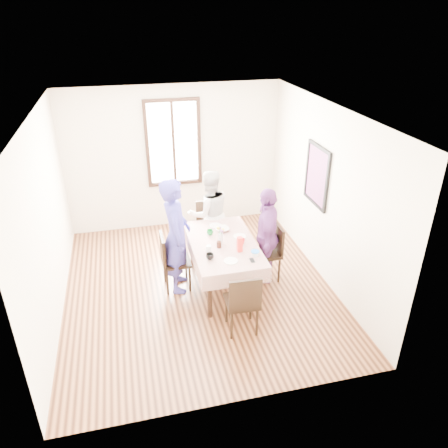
# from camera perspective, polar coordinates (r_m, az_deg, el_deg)

# --- Properties ---
(ground) EXTENTS (4.50, 4.50, 0.00)m
(ground) POSITION_cam_1_polar(r_m,az_deg,el_deg) (6.78, -3.45, -8.23)
(ground) COLOR #32180D
(ground) RESTS_ON ground
(back_wall) EXTENTS (4.00, 0.00, 4.00)m
(back_wall) POSITION_cam_1_polar(r_m,az_deg,el_deg) (8.17, -6.65, 8.64)
(back_wall) COLOR #EEE0C5
(back_wall) RESTS_ON ground
(right_wall) EXTENTS (0.00, 4.50, 4.50)m
(right_wall) POSITION_cam_1_polar(r_m,az_deg,el_deg) (6.70, 13.32, 3.81)
(right_wall) COLOR #EEE0C5
(right_wall) RESTS_ON ground
(window_frame) EXTENTS (1.02, 0.06, 1.62)m
(window_frame) POSITION_cam_1_polar(r_m,az_deg,el_deg) (8.07, -6.74, 10.62)
(window_frame) COLOR black
(window_frame) RESTS_ON back_wall
(window_pane) EXTENTS (0.90, 0.02, 1.50)m
(window_pane) POSITION_cam_1_polar(r_m,az_deg,el_deg) (8.08, -6.75, 10.64)
(window_pane) COLOR white
(window_pane) RESTS_ON back_wall
(art_poster) EXTENTS (0.04, 0.76, 0.96)m
(art_poster) POSITION_cam_1_polar(r_m,az_deg,el_deg) (6.86, 12.26, 6.31)
(art_poster) COLOR red
(art_poster) RESTS_ON right_wall
(dining_table) EXTENTS (0.84, 1.51, 0.75)m
(dining_table) POSITION_cam_1_polar(r_m,az_deg,el_deg) (6.59, -0.10, -5.43)
(dining_table) COLOR black
(dining_table) RESTS_ON ground
(tablecloth) EXTENTS (0.96, 1.63, 0.01)m
(tablecloth) POSITION_cam_1_polar(r_m,az_deg,el_deg) (6.39, -0.11, -2.55)
(tablecloth) COLOR #61140D
(tablecloth) RESTS_ON dining_table
(chair_left) EXTENTS (0.42, 0.42, 0.91)m
(chair_left) POSITION_cam_1_polar(r_m,az_deg,el_deg) (6.56, -6.36, -4.93)
(chair_left) COLOR black
(chair_left) RESTS_ON ground
(chair_right) EXTENTS (0.42, 0.42, 0.91)m
(chair_right) POSITION_cam_1_polar(r_m,az_deg,el_deg) (6.75, 5.59, -3.86)
(chair_right) COLOR black
(chair_right) RESTS_ON ground
(chair_far) EXTENTS (0.47, 0.47, 0.91)m
(chair_far) POSITION_cam_1_polar(r_m,az_deg,el_deg) (7.42, -1.98, -0.71)
(chair_far) COLOR black
(chair_far) RESTS_ON ground
(chair_near) EXTENTS (0.44, 0.44, 0.91)m
(chair_near) POSITION_cam_1_polar(r_m,az_deg,el_deg) (5.72, 2.37, -10.19)
(chair_near) COLOR black
(chair_near) RESTS_ON ground
(person_left) EXTENTS (0.49, 0.69, 1.79)m
(person_left) POSITION_cam_1_polar(r_m,az_deg,el_deg) (6.34, -6.39, -1.56)
(person_left) COLOR #393396
(person_left) RESTS_ON ground
(person_far) EXTENTS (0.81, 0.67, 1.54)m
(person_far) POSITION_cam_1_polar(r_m,az_deg,el_deg) (7.26, -1.99, 1.41)
(person_far) COLOR silver
(person_far) RESTS_ON ground
(person_right) EXTENTS (0.66, 0.98, 1.55)m
(person_right) POSITION_cam_1_polar(r_m,az_deg,el_deg) (6.59, 5.56, -1.51)
(person_right) COLOR #6E357E
(person_right) RESTS_ON ground
(mug_black) EXTENTS (0.11, 0.11, 0.09)m
(mug_black) POSITION_cam_1_polar(r_m,az_deg,el_deg) (5.97, -1.89, -4.33)
(mug_black) COLOR black
(mug_black) RESTS_ON tablecloth
(mug_flag) EXTENTS (0.13, 0.13, 0.09)m
(mug_flag) POSITION_cam_1_polar(r_m,az_deg,el_deg) (6.34, 2.37, -2.32)
(mug_flag) COLOR red
(mug_flag) RESTS_ON tablecloth
(mug_green) EXTENTS (0.10, 0.10, 0.08)m
(mug_green) POSITION_cam_1_polar(r_m,az_deg,el_deg) (6.59, -1.88, -1.11)
(mug_green) COLOR #0C7226
(mug_green) RESTS_ON tablecloth
(serving_bowl) EXTENTS (0.25, 0.25, 0.05)m
(serving_bowl) POSITION_cam_1_polar(r_m,az_deg,el_deg) (6.70, -0.27, -0.71)
(serving_bowl) COLOR white
(serving_bowl) RESTS_ON tablecloth
(juice_carton) EXTENTS (0.07, 0.07, 0.23)m
(juice_carton) POSITION_cam_1_polar(r_m,az_deg,el_deg) (6.12, 2.11, -2.71)
(juice_carton) COLOR red
(juice_carton) RESTS_ON tablecloth
(butter_tub) EXTENTS (0.11, 0.11, 0.06)m
(butter_tub) POSITION_cam_1_polar(r_m,az_deg,el_deg) (6.08, 4.15, -3.92)
(butter_tub) COLOR white
(butter_tub) RESTS_ON tablecloth
(jam_jar) EXTENTS (0.07, 0.07, 0.10)m
(jam_jar) POSITION_cam_1_polar(r_m,az_deg,el_deg) (6.24, -0.66, -2.74)
(jam_jar) COLOR black
(jam_jar) RESTS_ON tablecloth
(drinking_glass) EXTENTS (0.08, 0.08, 0.11)m
(drinking_glass) POSITION_cam_1_polar(r_m,az_deg,el_deg) (6.11, -2.06, -3.36)
(drinking_glass) COLOR silver
(drinking_glass) RESTS_ON tablecloth
(smartphone) EXTENTS (0.06, 0.12, 0.01)m
(smartphone) POSITION_cam_1_polar(r_m,az_deg,el_deg) (5.97, 3.76, -4.83)
(smartphone) COLOR black
(smartphone) RESTS_ON tablecloth
(flower_vase) EXTENTS (0.07, 0.07, 0.15)m
(flower_vase) POSITION_cam_1_polar(r_m,az_deg,el_deg) (6.36, -0.49, -1.89)
(flower_vase) COLOR silver
(flower_vase) RESTS_ON tablecloth
(plate_right) EXTENTS (0.20, 0.20, 0.01)m
(plate_right) POSITION_cam_1_polar(r_m,az_deg,el_deg) (6.55, 2.10, -1.65)
(plate_right) COLOR white
(plate_right) RESTS_ON tablecloth
(plate_far) EXTENTS (0.20, 0.20, 0.01)m
(plate_far) POSITION_cam_1_polar(r_m,az_deg,el_deg) (6.86, -1.15, -0.22)
(plate_far) COLOR white
(plate_far) RESTS_ON tablecloth
(plate_near) EXTENTS (0.20, 0.20, 0.01)m
(plate_near) POSITION_cam_1_polar(r_m,az_deg,el_deg) (5.94, 0.90, -4.92)
(plate_near) COLOR white
(plate_near) RESTS_ON tablecloth
(butter_lid) EXTENTS (0.12, 0.12, 0.01)m
(butter_lid) POSITION_cam_1_polar(r_m,az_deg,el_deg) (6.06, 4.16, -3.65)
(butter_lid) COLOR blue
(butter_lid) RESTS_ON butter_tub
(flower_bunch) EXTENTS (0.09, 0.09, 0.10)m
(flower_bunch) POSITION_cam_1_polar(r_m,az_deg,el_deg) (6.30, -0.49, -0.90)
(flower_bunch) COLOR yellow
(flower_bunch) RESTS_ON flower_vase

